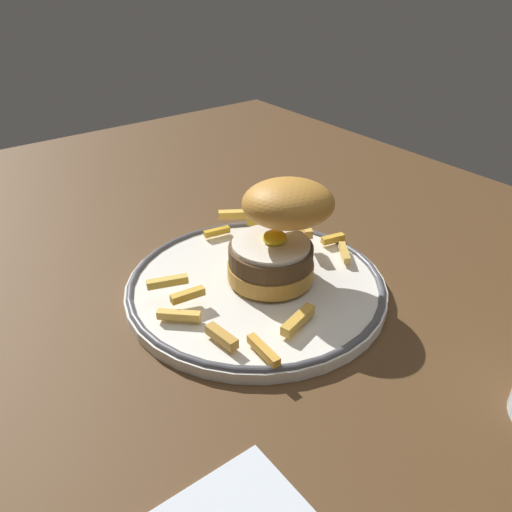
% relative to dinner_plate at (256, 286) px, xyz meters
% --- Properties ---
extents(ground_plane, '(1.41, 1.07, 0.04)m').
position_rel_dinner_plate_xyz_m(ground_plane, '(0.06, -0.04, -0.03)').
color(ground_plane, '#4F351D').
extents(dinner_plate, '(0.28, 0.28, 0.02)m').
position_rel_dinner_plate_xyz_m(dinner_plate, '(0.00, 0.00, 0.00)').
color(dinner_plate, white).
rests_on(dinner_plate, ground_plane).
extents(burger, '(0.14, 0.13, 0.12)m').
position_rel_dinner_plate_xyz_m(burger, '(0.01, 0.03, 0.06)').
color(burger, '#BD8736').
rests_on(burger, dinner_plate).
extents(fries_pile, '(0.24, 0.26, 0.03)m').
position_rel_dinner_plate_xyz_m(fries_pile, '(-0.01, 0.01, 0.02)').
color(fries_pile, gold).
rests_on(fries_pile, dinner_plate).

